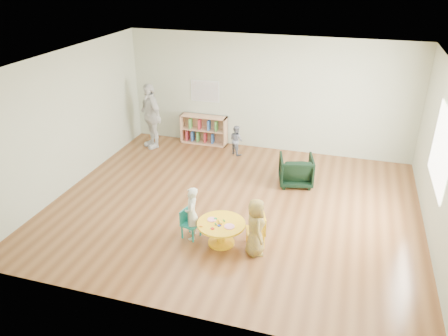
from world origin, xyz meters
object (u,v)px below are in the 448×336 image
bookshelf (204,130)px  child_right (255,227)px  toddler (236,140)px  kid_chair_right (258,230)px  activity_table (221,229)px  adult_caretaker (151,116)px  child_left (192,213)px  kid_chair_left (189,222)px  armchair (296,170)px

bookshelf → child_right: bearing=-61.0°
toddler → kid_chair_right: bearing=145.8°
toddler → child_right: bearing=144.7°
activity_table → adult_caretaker: 4.63m
activity_table → child_left: size_ratio=0.84×
bookshelf → child_left: size_ratio=1.25×
kid_chair_right → activity_table: bearing=81.9°
kid_chair_left → adult_caretaker: (-2.34, 3.50, 0.54)m
child_right → adult_caretaker: 5.08m
adult_caretaker → child_right: bearing=-7.6°
armchair → child_left: child_left is taller
activity_table → armchair: bearing=70.8°
kid_chair_left → child_left: bearing=94.7°
armchair → toddler: toddler is taller
activity_table → child_right: size_ratio=0.81×
bookshelf → child_left: (1.21, -4.10, 0.11)m
bookshelf → child_right: (2.35, -4.23, 0.13)m
armchair → toddler: size_ratio=0.95×
child_right → toddler: size_ratio=1.34×
kid_chair_left → armchair: bearing=163.2°
kid_chair_right → toddler: size_ratio=0.77×
kid_chair_left → toddler: bearing=-163.7°
toddler → child_left: bearing=128.3°
child_left → toddler: bearing=167.1°
child_right → adult_caretaker: adult_caretaker is taller
activity_table → child_right: bearing=-9.1°
kid_chair_right → bookshelf: size_ratio=0.48×
child_right → kid_chair_right: bearing=-24.4°
kid_chair_right → child_left: size_ratio=0.60×
kid_chair_left → toddler: toddler is taller
child_right → child_left: bearing=59.4°
activity_table → toddler: size_ratio=1.09×
kid_chair_right → armchair: (0.28, 2.40, 0.01)m
kid_chair_left → adult_caretaker: adult_caretaker is taller
bookshelf → toddler: (1.00, -0.45, 0.00)m
activity_table → armchair: 2.67m
activity_table → bookshelf: size_ratio=0.67×
armchair → child_right: child_right is taller
bookshelf → armchair: 3.08m
armchair → adult_caretaker: (-3.81, 1.01, 0.50)m
bookshelf → activity_table: bearing=-67.1°
adult_caretaker → kid_chair_left: bearing=-18.0°
activity_table → child_right: 0.65m
child_right → adult_caretaker: bearing=20.0°
bookshelf → toddler: 1.10m
bookshelf → kid_chair_left: bearing=-74.3°
adult_caretaker → child_left: bearing=-17.4°
armchair → kid_chair_right: bearing=69.8°
activity_table → armchair: size_ratio=1.15×
kid_chair_right → child_right: 0.29m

